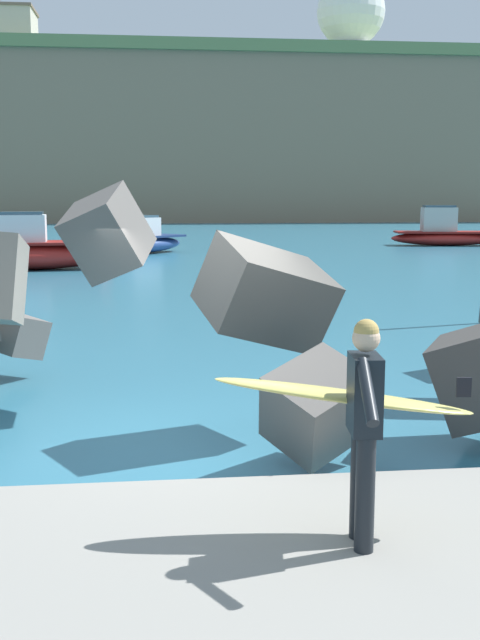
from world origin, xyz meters
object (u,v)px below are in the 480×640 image
surfer_with_board (357,411)px  radar_dome (351,18)px  station_building_east (9,32)px  station_building_west (6,52)px  boat_near_right (134,242)px  boat_near_left (33,251)px  boat_near_centre (445,233)px

surfer_with_board → radar_dome: radar_dome is taller
station_building_east → radar_dome: bearing=7.1°
station_building_west → surfer_with_board: bearing=-78.8°
boat_near_right → radar_dome: radar_dome is taller
surfer_with_board → station_building_west: bearing=101.2°
radar_dome → station_building_west: bearing=172.2°
boat_near_left → station_building_east: size_ratio=1.01×
surfer_with_board → boat_near_centre: boat_near_centre is taller
surfer_with_board → boat_near_right: size_ratio=0.36×
station_building_west → station_building_east: station_building_east is taller
surfer_with_board → station_building_west: 102.01m
boat_near_left → boat_near_right: (3.77, 7.55, -0.12)m
surfer_with_board → station_building_west: (-19.39, 98.28, 19.26)m
boat_near_centre → station_building_east: 62.43m
station_building_east → station_building_west: bearing=101.8°
boat_near_right → surfer_with_board: bearing=-85.7°
radar_dome → station_building_west: (-42.44, 5.78, -3.82)m
station_building_east → boat_near_right: bearing=-74.9°
boat_near_centre → station_building_west: station_building_west is taller
boat_near_right → boat_near_left: bearing=-116.5°
boat_near_left → radar_dome: size_ratio=0.57×
boat_near_centre → station_building_west: (-34.65, 60.17, 19.84)m
boat_near_right → station_building_east: 59.60m
boat_near_left → station_building_east: 65.76m
boat_near_right → radar_dome: size_ratio=0.54×
surfer_with_board → boat_near_left: (-6.27, 25.85, -0.54)m
boat_near_right → station_building_west: bearing=104.6°
boat_near_right → radar_dome: 68.62m
boat_near_right → station_building_east: (-14.64, 54.12, 20.21)m
station_building_west → station_building_east: bearing=-78.2°
station_building_west → station_building_east: 10.99m
boat_near_left → station_building_west: 76.22m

